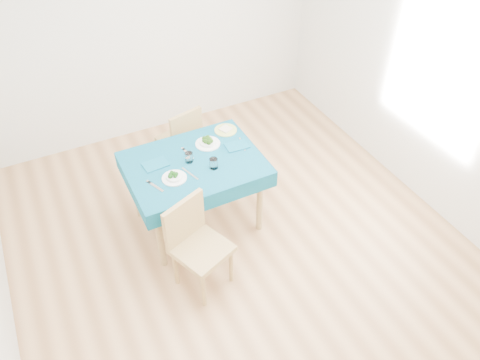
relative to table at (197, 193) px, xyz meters
name	(u,v)px	position (x,y,z in m)	size (l,w,h in m)	color
room_shell	(240,130)	(0.21, -0.49, 0.97)	(4.02, 4.52, 2.73)	#A37144
table	(197,193)	(0.00, 0.00, 0.00)	(1.19, 0.90, 0.76)	#094D67
chair_near	(201,242)	(-0.24, -0.69, 0.14)	(0.41, 0.45, 1.04)	#A2824C
chair_far	(179,137)	(0.14, 0.80, 0.09)	(0.37, 0.41, 0.93)	#A2824C
bowl_near	(174,176)	(-0.23, -0.13, 0.41)	(0.21, 0.21, 0.07)	white
bowl_far	(208,141)	(0.22, 0.19, 0.41)	(0.23, 0.23, 0.07)	white
fork_near	(156,186)	(-0.41, -0.15, 0.38)	(0.03, 0.19, 0.00)	silver
knife_near	(190,174)	(-0.09, -0.13, 0.38)	(0.02, 0.22, 0.00)	silver
fork_far	(188,154)	(0.00, 0.14, 0.38)	(0.02, 0.18, 0.00)	silver
knife_far	(242,144)	(0.50, 0.04, 0.38)	(0.02, 0.21, 0.00)	silver
napkin_near	(155,165)	(-0.32, 0.12, 0.39)	(0.21, 0.15, 0.01)	#0D5772
napkin_far	(237,146)	(0.44, 0.04, 0.39)	(0.21, 0.14, 0.01)	#0D5772
tumbler_center	(189,157)	(-0.03, 0.03, 0.43)	(0.07, 0.07, 0.09)	white
tumbler_side	(214,164)	(0.13, -0.15, 0.43)	(0.08, 0.08, 0.10)	white
side_plate	(226,130)	(0.46, 0.31, 0.38)	(0.22, 0.22, 0.01)	#B9C35F
bread_slice	(226,129)	(0.46, 0.31, 0.40)	(0.10, 0.10, 0.01)	beige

